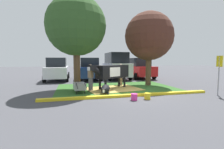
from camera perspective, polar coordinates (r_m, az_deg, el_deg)
ground_plane at (r=9.16m, az=7.42°, el=-6.43°), size 80.00×80.00×0.00m
grass_island at (r=10.70m, az=1.63°, el=-4.67°), size 7.52×4.84×0.02m
curb_yellow at (r=8.29m, az=6.39°, el=-7.21°), size 8.72×0.24×0.12m
hay_bedding at (r=10.24m, az=0.40°, el=-5.03°), size 3.60×2.96×0.04m
shade_tree_left at (r=10.43m, az=-12.36°, el=16.12°), size 3.60×3.60×5.66m
shade_tree_right at (r=12.10m, az=12.74°, el=12.78°), size 3.39×3.39×5.19m
cow_holstein at (r=10.23m, az=-0.17°, el=0.94°), size 2.84×2.00×1.54m
calf_lying at (r=8.98m, az=-2.32°, el=-5.08°), size 0.80×1.33×0.48m
person_handler at (r=11.99m, az=3.05°, el=0.24°), size 0.52×0.34×1.53m
person_visitor_near at (r=9.70m, az=-7.46°, el=-0.80°), size 0.34×0.52×1.56m
wheelbarrow at (r=9.16m, az=-11.27°, el=-4.03°), size 0.69×1.62×0.63m
parking_sign at (r=9.99m, az=33.22°, el=2.05°), size 0.14×0.44×2.04m
bucket_pink at (r=7.57m, az=7.72°, el=-7.66°), size 0.31×0.31×0.30m
bucket_yellow at (r=7.86m, az=12.18°, el=-7.29°), size 0.31×0.31×0.29m
hatchback_white at (r=15.58m, az=-18.48°, el=1.73°), size 2.05×4.42×2.02m
sedan_blue at (r=15.43m, az=-8.02°, el=1.91°), size 2.05×4.42×2.02m
suv_dark_grey at (r=16.06m, az=1.40°, el=3.09°), size 2.16×4.62×2.52m
sedan_red at (r=16.89m, az=9.49°, el=2.15°), size 2.05×4.42×2.02m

